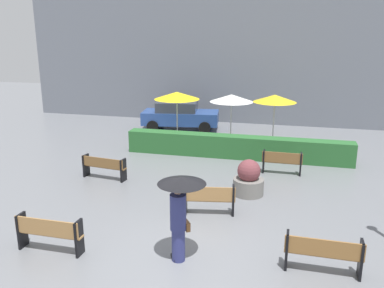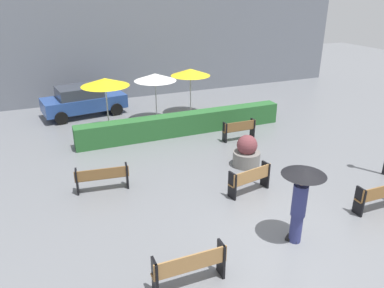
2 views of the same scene
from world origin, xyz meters
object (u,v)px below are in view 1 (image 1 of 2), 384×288
bench_mid_center (209,198)px  bench_far_left (104,166)px  patio_umbrella_yellow (177,96)px  patio_umbrella_yellow_far (275,99)px  bench_near_left (49,232)px  planter_pot (249,180)px  patio_umbrella_white (231,98)px  pedestrian_with_umbrella (180,204)px  parked_car (180,115)px  bench_near_right (323,252)px  bench_back_row (282,161)px

bench_mid_center → bench_far_left: (-4.42, 2.03, -0.02)m
patio_umbrella_yellow → patio_umbrella_yellow_far: bearing=12.0°
bench_near_left → planter_pot: size_ratio=1.41×
patio_umbrella_white → patio_umbrella_yellow_far: size_ratio=1.00×
bench_near_left → pedestrian_with_umbrella: (3.24, 0.43, 0.90)m
patio_umbrella_white → bench_near_left: bearing=-104.1°
patio_umbrella_yellow_far → parked_car: (-5.27, 2.05, -1.44)m
bench_near_right → planter_pot: bearing=116.8°
bench_back_row → patio_umbrella_yellow: (-5.12, 3.26, 1.85)m
patio_umbrella_white → bench_back_row: bearing=-56.2°
patio_umbrella_yellow_far → planter_pot: bearing=-93.8°
pedestrian_with_umbrella → bench_near_left: bearing=-172.4°
planter_pot → patio_umbrella_yellow: (-4.10, 5.62, 1.85)m
parked_car → pedestrian_with_umbrella: bearing=-74.2°
bench_near_left → parked_car: bearing=92.0°
bench_far_left → patio_umbrella_yellow: size_ratio=0.69×
pedestrian_with_umbrella → patio_umbrella_yellow: (-2.98, 10.10, 0.93)m
bench_near_left → patio_umbrella_yellow: size_ratio=0.67×
bench_far_left → parked_car: (0.55, 8.44, 0.31)m
bench_far_left → bench_near_left: bench_near_left is taller
bench_far_left → bench_back_row: bench_back_row is taller
bench_far_left → planter_pot: size_ratio=1.45×
bench_mid_center → pedestrian_with_umbrella: size_ratio=0.75×
parked_car → bench_back_row: bearing=-47.0°
bench_back_row → pedestrian_with_umbrella: (-2.14, -6.84, 0.92)m
bench_back_row → patio_umbrella_yellow_far: bearing=97.8°
bench_back_row → pedestrian_with_umbrella: size_ratio=0.72×
bench_back_row → parked_car: (-5.85, 6.27, 0.30)m
bench_back_row → patio_umbrella_yellow: 6.35m
bench_mid_center → patio_umbrella_white: bearing=94.4°
planter_pot → patio_umbrella_yellow_far: patio_umbrella_yellow_far is taller
bench_far_left → bench_near_left: (1.02, -5.10, 0.04)m
bench_mid_center → parked_car: bearing=110.3°
bench_mid_center → patio_umbrella_yellow: 8.30m
bench_near_right → patio_umbrella_yellow_far: 11.10m
pedestrian_with_umbrella → patio_umbrella_yellow: patio_umbrella_yellow is taller
bench_mid_center → bench_near_left: size_ratio=0.91×
bench_far_left → patio_umbrella_white: 7.34m
patio_umbrella_yellow_far → bench_mid_center: bearing=-99.4°
bench_near_left → patio_umbrella_yellow_far: (4.80, 11.49, 1.72)m
bench_near_left → bench_back_row: (5.37, 7.27, -0.02)m
bench_back_row → patio_umbrella_white: 4.96m
bench_near_right → patio_umbrella_white: bearing=109.5°
planter_pot → patio_umbrella_yellow: size_ratio=0.48×
parked_car → planter_pot: bearing=-60.8°
bench_back_row → bench_mid_center: bearing=-115.2°
bench_near_right → pedestrian_with_umbrella: pedestrian_with_umbrella is taller
bench_mid_center → planter_pot: size_ratio=1.29×
bench_near_right → parked_car: parked_car is taller
patio_umbrella_white → bench_mid_center: bearing=-85.6°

